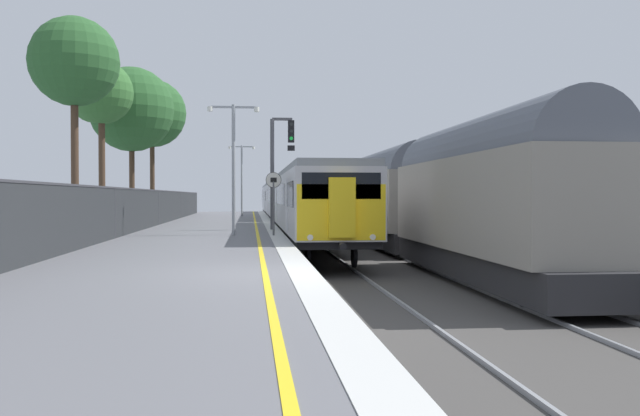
{
  "coord_description": "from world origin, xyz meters",
  "views": [
    {
      "loc": [
        -0.63,
        -13.43,
        1.5
      ],
      "look_at": [
        1.4,
        6.62,
        1.16
      ],
      "focal_mm": 38.62,
      "sensor_mm": 36.0,
      "label": 1
    }
  ],
  "objects": [
    {
      "name": "background_tree_right",
      "position": [
        -7.29,
        26.72,
        6.33
      ],
      "size": [
        4.8,
        4.8,
        8.85
      ],
      "color": "#473323",
      "rests_on": "ground"
    },
    {
      "name": "platform_lamp_far",
      "position": [
        -1.28,
        38.99,
        3.18
      ],
      "size": [
        2.0,
        0.2,
        5.36
      ],
      "color": "#93999E",
      "rests_on": "ground"
    },
    {
      "name": "ground",
      "position": [
        2.64,
        0.0,
        -0.61
      ],
      "size": [
        17.4,
        110.0,
        1.21
      ],
      "color": "slate"
    },
    {
      "name": "background_tree_centre",
      "position": [
        -7.7,
        15.52,
        6.86
      ],
      "size": [
        3.62,
        3.62,
        8.79
      ],
      "color": "#473323",
      "rests_on": "ground"
    },
    {
      "name": "platform_lamp_mid",
      "position": [
        -1.28,
        13.52,
        3.03
      ],
      "size": [
        2.0,
        0.2,
        5.07
      ],
      "color": "#93999E",
      "rests_on": "ground"
    },
    {
      "name": "background_tree_back",
      "position": [
        -8.15,
        22.05,
        6.55
      ],
      "size": [
        3.16,
        3.15,
        8.28
      ],
      "color": "#473323",
      "rests_on": "ground"
    },
    {
      "name": "signal_gantry",
      "position": [
        0.62,
        17.54,
        3.14
      ],
      "size": [
        1.1,
        0.24,
        5.04
      ],
      "color": "#47474C",
      "rests_on": "ground"
    },
    {
      "name": "commuter_train_at_platform",
      "position": [
        2.1,
        36.25,
        1.27
      ],
      "size": [
        2.83,
        58.88,
        3.81
      ],
      "color": "#B7B7BC",
      "rests_on": "ground"
    },
    {
      "name": "freight_train_adjacent_track",
      "position": [
        6.1,
        19.25,
        1.57
      ],
      "size": [
        2.6,
        40.47,
        4.69
      ],
      "color": "#232326",
      "rests_on": "ground"
    },
    {
      "name": "background_tree_left",
      "position": [
        -6.91,
        31.0,
        6.66
      ],
      "size": [
        4.3,
        4.3,
        8.92
      ],
      "color": "#473323",
      "rests_on": "ground"
    },
    {
      "name": "speed_limit_sign",
      "position": [
        0.25,
        12.82,
        1.56
      ],
      "size": [
        0.59,
        0.08,
        2.42
      ],
      "color": "#59595B",
      "rests_on": "ground"
    }
  ]
}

